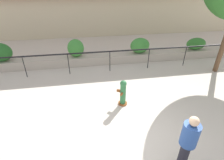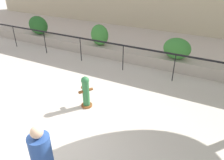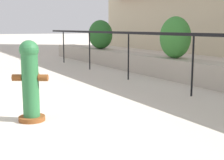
{
  "view_description": "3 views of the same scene",
  "coord_description": "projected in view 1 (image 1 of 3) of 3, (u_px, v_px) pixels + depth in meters",
  "views": [
    {
      "loc": [
        -1.26,
        -3.51,
        4.38
      ],
      "look_at": [
        -0.23,
        2.8,
        0.64
      ],
      "focal_mm": 28.0,
      "sensor_mm": 36.0,
      "label": 1
    },
    {
      "loc": [
        3.46,
        -2.88,
        4.2
      ],
      "look_at": [
        0.41,
        3.07,
        0.5
      ],
      "focal_mm": 35.0,
      "sensor_mm": 36.0,
      "label": 2
    },
    {
      "loc": [
        4.13,
        0.87,
        1.24
      ],
      "look_at": [
        0.27,
        3.07,
        0.49
      ],
      "focal_mm": 50.0,
      "sensor_mm": 36.0,
      "label": 3
    }
  ],
  "objects": [
    {
      "name": "ground_plane",
      "position": [
        134.0,
        143.0,
        5.37
      ],
      "size": [
        120.0,
        120.0,
        0.0
      ],
      "primitive_type": "plane",
      "color": "beige"
    },
    {
      "name": "planter_wall_low",
      "position": [
        107.0,
        59.0,
        10.36
      ],
      "size": [
        18.0,
        0.7,
        0.5
      ],
      "primitive_type": "cube",
      "color": "#ADA393",
      "rests_on": "ground"
    },
    {
      "name": "fence_railing_segment",
      "position": [
        110.0,
        53.0,
        9.03
      ],
      "size": [
        15.0,
        0.05,
        1.15
      ],
      "color": "black",
      "rests_on": "ground"
    },
    {
      "name": "hedge_bush_0",
      "position": [
        0.0,
        52.0,
        9.19
      ],
      "size": [
        1.23,
        0.7,
        1.01
      ],
      "primitive_type": "ellipsoid",
      "color": "#235B23",
      "rests_on": "planter_wall_low"
    },
    {
      "name": "hedge_bush_1",
      "position": [
        76.0,
        48.0,
        9.73
      ],
      "size": [
        0.91,
        0.62,
        1.01
      ],
      "primitive_type": "ellipsoid",
      "color": "#387F33",
      "rests_on": "planter_wall_low"
    },
    {
      "name": "hedge_bush_2",
      "position": [
        140.0,
        46.0,
        10.28
      ],
      "size": [
        1.14,
        0.7,
        0.9
      ],
      "primitive_type": "ellipsoid",
      "color": "#387F33",
      "rests_on": "planter_wall_low"
    },
    {
      "name": "hedge_bush_3",
      "position": [
        196.0,
        44.0,
        10.83
      ],
      "size": [
        1.23,
        0.7,
        0.73
      ],
      "primitive_type": "ellipsoid",
      "color": "#2D6B28",
      "rests_on": "planter_wall_low"
    },
    {
      "name": "fire_hydrant",
      "position": [
        123.0,
        92.0,
        6.76
      ],
      "size": [
        0.48,
        0.48,
        1.08
      ],
      "color": "brown",
      "rests_on": "ground"
    },
    {
      "name": "pedestrian",
      "position": [
        188.0,
        141.0,
        4.21
      ],
      "size": [
        0.56,
        0.56,
        1.73
      ],
      "color": "black",
      "rests_on": "ground"
    }
  ]
}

